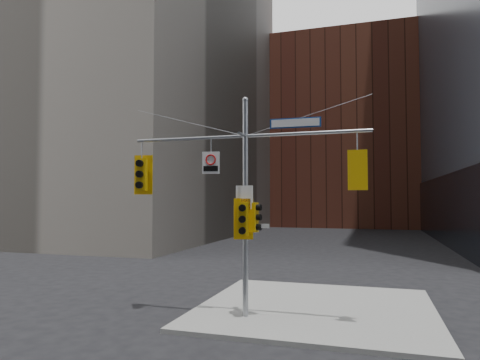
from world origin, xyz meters
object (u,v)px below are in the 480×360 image
Objects in this scene: traffic_light_pole_front at (243,219)px; street_sign_blade at (295,123)px; traffic_light_west_arm at (142,175)px; traffic_light_pole_side at (255,217)px; regulatory_sign_arm at (211,162)px; signal_assembly at (245,184)px; traffic_light_east_arm at (358,170)px.

traffic_light_pole_front is 3.49m from street_sign_blade.
street_sign_blade is at bearing -10.33° from traffic_light_west_arm.
traffic_light_pole_side is at bearing 28.35° from traffic_light_pole_front.
traffic_light_pole_side is 1.29× the size of regulatory_sign_arm.
signal_assembly reaches higher than traffic_light_pole_side.
traffic_light_west_arm reaches higher than traffic_light_east_arm.
traffic_light_pole_side is 3.29m from street_sign_blade.
signal_assembly is 2.54m from street_sign_blade.
street_sign_blade is (1.33, 0.00, 3.01)m from traffic_light_pole_side.
traffic_light_pole_front is at bearing 137.64° from traffic_light_pole_side.
traffic_light_west_arm is 4.13m from traffic_light_pole_front.
regulatory_sign_arm is at bearing -179.04° from signal_assembly.
street_sign_blade is at bearing -2.27° from traffic_light_pole_front.
traffic_light_west_arm is 1.16× the size of traffic_light_east_arm.
regulatory_sign_arm reaches higher than traffic_light_east_arm.
regulatory_sign_arm is (-2.86, -0.02, -1.18)m from street_sign_blade.
traffic_light_west_arm reaches higher than traffic_light_pole_front.
traffic_light_pole_front reaches higher than traffic_light_pole_side.
traffic_light_pole_front is 0.82× the size of street_sign_blade.
signal_assembly is at bearing -2.11° from traffic_light_east_arm.
traffic_light_east_arm is 4.76m from regulatory_sign_arm.
traffic_light_east_arm is at bearing -7.21° from traffic_light_pole_front.
signal_assembly is 1.42m from regulatory_sign_arm.
traffic_light_pole_side is at bearing -5.32° from regulatory_sign_arm.
traffic_light_east_arm is 3.54m from traffic_light_pole_side.
traffic_light_pole_side is (4.16, -0.01, -1.46)m from traffic_light_west_arm.
street_sign_blade reaches higher than traffic_light_west_arm.
street_sign_blade is at bearing -5.68° from regulatory_sign_arm.
traffic_light_east_arm reaches higher than traffic_light_pole_side.
traffic_light_pole_front is (3.84, -0.28, -1.51)m from traffic_light_west_arm.
regulatory_sign_arm is at bearing 156.88° from traffic_light_pole_front.
traffic_light_west_arm is 4.41m from traffic_light_pole_side.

